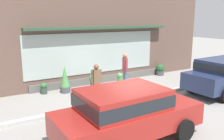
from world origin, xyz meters
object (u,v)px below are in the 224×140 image
Objects in this scene: fire_hydrant at (120,82)px; pedestrian_passerby at (96,81)px; parked_car_red at (126,111)px; potted_plant_trailing_edge at (160,70)px; potted_plant_window_left at (65,80)px; pedestrian_with_handbag at (125,67)px; potted_plant_window_center at (93,80)px; potted_plant_low_front at (44,88)px.

pedestrian_passerby is (-1.56, -0.67, 0.46)m from fire_hydrant.
parked_car_red is 6.22× the size of potted_plant_trailing_edge.
pedestrian_passerby reaches higher than fire_hydrant.
potted_plant_window_left is (0.09, 5.19, -0.26)m from parked_car_red.
pedestrian_with_handbag is 1.70m from potted_plant_window_center.
pedestrian_with_handbag is 3.50m from potted_plant_trailing_edge.
potted_plant_low_front is at bearing 97.66° from parked_car_red.
fire_hydrant is at bearing 58.68° from parked_car_red.
pedestrian_with_handbag is at bearing -14.40° from potted_plant_low_front.
pedestrian_with_handbag is 4.02m from potted_plant_low_front.
potted_plant_low_front is at bearing 94.43° from pedestrian_with_handbag.
potted_plant_trailing_edge is at bearing 5.36° from potted_plant_window_center.
potted_plant_window_center reaches higher than potted_plant_trailing_edge.
potted_plant_window_left is 1.42m from potted_plant_window_center.
pedestrian_with_handbag is 1.08× the size of pedestrian_passerby.
pedestrian_with_handbag is 2.61m from pedestrian_passerby.
potted_plant_low_front is (-3.82, 0.98, -0.76)m from pedestrian_with_handbag.
fire_hydrant is 1.44m from potted_plant_window_center.
pedestrian_with_handbag is 2.54× the size of potted_plant_trailing_edge.
potted_plant_low_front is 2.37m from potted_plant_window_center.
fire_hydrant is at bearing -157.44° from potted_plant_trailing_edge.
potted_plant_low_front is 7.10m from potted_plant_trailing_edge.
potted_plant_window_center is at bearing -9.83° from potted_plant_low_front.
pedestrian_with_handbag reaches higher than parked_car_red.
pedestrian_passerby is 3.31m from parked_car_red.
potted_plant_window_center is (-1.49, 0.58, -0.58)m from pedestrian_with_handbag.
fire_hydrant is 0.54× the size of pedestrian_with_handbag.
parked_car_red reaches higher than fire_hydrant.
potted_plant_window_left is at bearing 88.06° from parked_car_red.
fire_hydrant is 3.52m from potted_plant_low_front.
pedestrian_with_handbag is at bearing 33.46° from pedestrian_passerby.
pedestrian_with_handbag is at bearing -162.63° from potted_plant_trailing_edge.
pedestrian_with_handbag is 3.35× the size of potted_plant_low_front.
potted_plant_window_left is at bearing -176.65° from potted_plant_trailing_edge.
potted_plant_window_center is at bearing 71.22° from pedestrian_passerby.
pedestrian_passerby reaches higher than potted_plant_window_left.
parked_car_red is 8.21× the size of potted_plant_low_front.
fire_hydrant is 2.55m from potted_plant_window_left.
potted_plant_low_front is (-0.83, 5.51, -0.63)m from parked_car_red.
fire_hydrant is 1.81× the size of potted_plant_low_front.
parked_car_red is 5.61m from potted_plant_low_front.
pedestrian_passerby is 2.85m from potted_plant_low_front.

